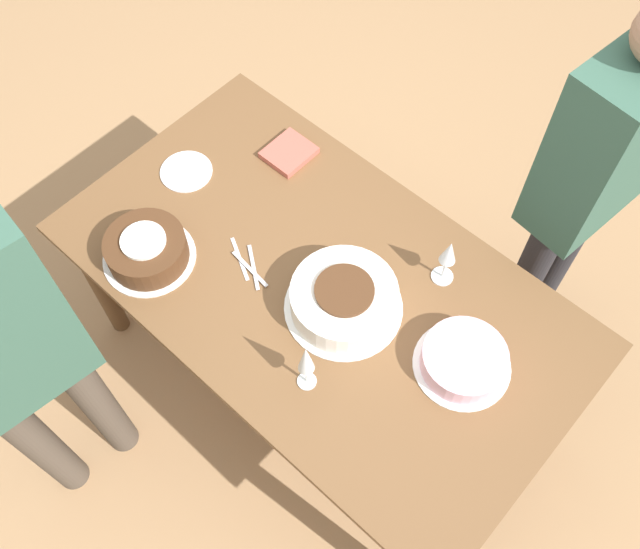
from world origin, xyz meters
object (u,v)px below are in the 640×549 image
(wine_glass_near, at_px, (306,360))
(cake_center_white, at_px, (344,299))
(cake_back_decorated, at_px, (464,360))
(wine_glass_far, at_px, (448,255))
(person_watching, at_px, (594,171))
(cake_front_chocolate, at_px, (147,250))

(wine_glass_near, bearing_deg, cake_center_white, 107.91)
(cake_center_white, distance_m, wine_glass_near, 0.29)
(cake_back_decorated, height_order, wine_glass_near, wine_glass_near)
(cake_back_decorated, distance_m, wine_glass_far, 0.32)
(person_watching, bearing_deg, wine_glass_far, -11.54)
(wine_glass_near, distance_m, person_watching, 1.08)
(wine_glass_near, bearing_deg, person_watching, 76.94)
(cake_center_white, bearing_deg, person_watching, 67.78)
(cake_back_decorated, distance_m, person_watching, 0.73)
(cake_front_chocolate, xyz_separation_m, cake_back_decorated, (0.97, 0.37, -0.01))
(wine_glass_near, height_order, person_watching, person_watching)
(cake_front_chocolate, distance_m, wine_glass_far, 0.94)
(cake_center_white, xyz_separation_m, wine_glass_far, (0.16, 0.29, 0.08))
(person_watching, bearing_deg, cake_back_decorated, 11.54)
(cake_center_white, relative_size, wine_glass_near, 1.61)
(cake_center_white, bearing_deg, cake_front_chocolate, -153.95)
(cake_back_decorated, xyz_separation_m, wine_glass_near, (-0.30, -0.34, 0.12))
(cake_front_chocolate, height_order, wine_glass_far, wine_glass_far)
(cake_back_decorated, height_order, wine_glass_far, wine_glass_far)
(cake_front_chocolate, relative_size, person_watching, 0.19)
(wine_glass_near, distance_m, wine_glass_far, 0.55)
(cake_front_chocolate, bearing_deg, person_watching, 50.08)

